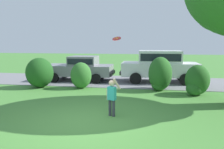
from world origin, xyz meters
name	(u,v)px	position (x,y,z in m)	size (l,w,h in m)	color
ground_plane	(86,123)	(0.00, 0.00, 0.00)	(80.00, 80.00, 0.00)	#478438
driveway_strip	(119,81)	(0.00, 7.41, 0.01)	(28.00, 4.40, 0.02)	slate
shrub_near_tree	(40,74)	(-3.98, 4.88, 0.74)	(1.47, 1.42, 1.60)	#1E511C
shrub_centre_left	(81,75)	(-1.70, 4.97, 0.69)	(1.11, 1.04, 1.38)	#33702B
shrub_centre	(160,75)	(2.39, 5.17, 0.80)	(1.18, 1.41, 1.70)	#286023
shrub_centre_right	(197,81)	(4.04, 4.44, 0.64)	(1.11, 1.22, 1.39)	#286023
parked_sedan	(80,67)	(-2.46, 7.27, 0.85)	(4.44, 2.17, 1.56)	gray
parked_suv	(160,65)	(2.45, 7.53, 1.08)	(4.73, 2.16, 1.92)	white
child_thrower	(112,95)	(0.67, 0.76, 0.72)	(0.48, 0.25, 1.29)	#383842
frisbee	(117,39)	(0.79, 0.96, 2.54)	(0.29, 0.27, 0.16)	red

